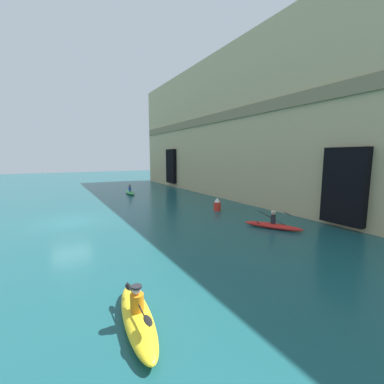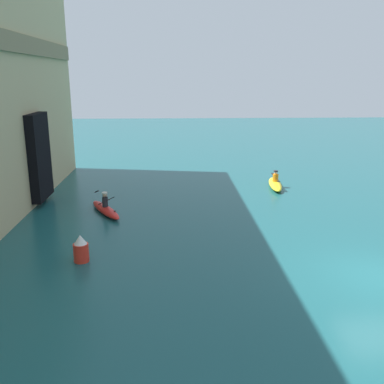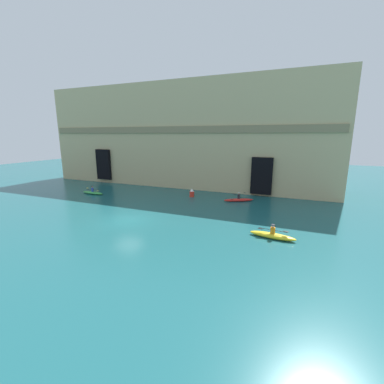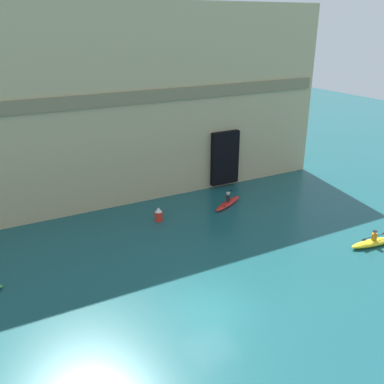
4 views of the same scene
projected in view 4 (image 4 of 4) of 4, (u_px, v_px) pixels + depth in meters
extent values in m
plane|color=#195156|center=(212.00, 309.00, 22.00)|extent=(120.00, 120.00, 0.00)
cube|color=tan|center=(59.00, 106.00, 33.22)|extent=(44.60, 7.66, 15.23)
cube|color=#847555|center=(70.00, 103.00, 29.73)|extent=(43.70, 0.24, 0.94)
cube|color=black|center=(224.00, 158.00, 37.45)|extent=(2.63, 0.70, 4.71)
ellipsoid|color=red|center=(228.00, 203.00, 34.32)|extent=(3.46, 2.25, 0.34)
cylinder|color=#232328|center=(228.00, 198.00, 34.16)|extent=(0.30, 0.30, 0.52)
sphere|color=tan|center=(228.00, 194.00, 34.02)|extent=(0.24, 0.24, 0.24)
cylinder|color=silver|center=(228.00, 193.00, 33.98)|extent=(0.29, 0.29, 0.06)
cylinder|color=black|center=(228.00, 198.00, 34.15)|extent=(1.42, 1.21, 0.88)
ellipsoid|color=black|center=(225.00, 206.00, 33.60)|extent=(0.44, 0.41, 0.23)
ellipsoid|color=black|center=(231.00, 190.00, 34.70)|extent=(0.44, 0.41, 0.23)
ellipsoid|color=yellow|center=(373.00, 243.00, 28.18)|extent=(3.54, 1.17, 0.41)
cylinder|color=orange|center=(374.00, 237.00, 28.02)|extent=(0.36, 0.36, 0.46)
sphere|color=beige|center=(375.00, 232.00, 27.89)|extent=(0.22, 0.22, 0.22)
cylinder|color=#232328|center=(375.00, 231.00, 27.86)|extent=(0.28, 0.28, 0.06)
cylinder|color=black|center=(374.00, 236.00, 28.01)|extent=(2.12, 0.10, 0.12)
ellipsoid|color=black|center=(364.00, 240.00, 27.63)|extent=(0.45, 0.19, 0.07)
ellipsoid|color=black|center=(384.00, 233.00, 28.38)|extent=(0.45, 0.19, 0.07)
cylinder|color=red|center=(159.00, 216.00, 31.60)|extent=(0.59, 0.59, 0.72)
cone|color=white|center=(158.00, 210.00, 31.40)|extent=(0.50, 0.50, 0.36)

